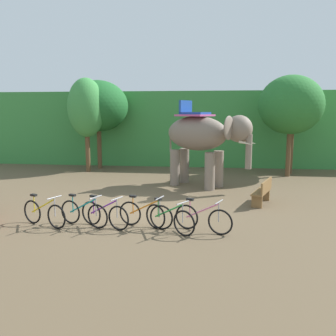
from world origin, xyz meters
name	(u,v)px	position (x,y,z in m)	size (l,w,h in m)	color
ground_plane	(128,210)	(0.00, 0.00, 0.00)	(80.00, 80.00, 0.00)	brown
foliage_hedge	(170,127)	(0.00, 12.72, 2.25)	(36.00, 6.00, 4.50)	#3D8E42
tree_far_left	(86,108)	(-4.01, 7.47, 3.48)	(2.01, 2.01, 5.10)	brown
tree_far_right	(98,106)	(-3.70, 8.60, 3.61)	(3.41, 3.41, 5.07)	brown
tree_center	(291,105)	(6.68, 7.22, 3.62)	(3.18, 3.18, 5.10)	brown
tree_center_right	(294,104)	(6.99, 8.05, 3.68)	(3.04, 3.04, 5.08)	brown
elephant	(203,137)	(2.41, 4.10, 2.20)	(4.08, 3.17, 3.78)	gray
bike_yellow	(44,213)	(-2.01, -1.99, 0.39)	(1.59, 0.78, 0.92)	black
bike_teal	(84,213)	(-0.88, -1.84, 0.39)	(1.62, 0.73, 0.92)	black
bike_purple	(104,214)	(-0.24, -1.91, 0.39)	(1.59, 0.78, 0.92)	black
bike_orange	(145,214)	(0.91, -1.74, 0.39)	(1.65, 0.65, 0.92)	black
bike_green	(169,219)	(1.64, -2.08, 0.39)	(1.48, 0.95, 0.92)	black
bike_pink	(203,218)	(2.55, -1.95, 0.39)	(1.60, 0.77, 0.92)	black
wooden_bench	(263,191)	(4.62, 1.33, 0.48)	(0.91, 1.55, 0.89)	brown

